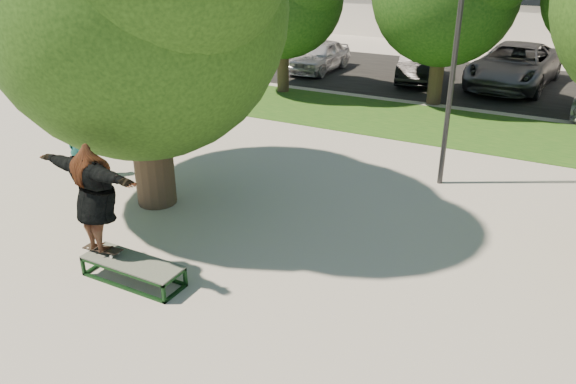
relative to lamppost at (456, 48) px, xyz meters
The scene contains 10 objects.
ground 5.99m from the lamppost, 101.31° to the right, with size 120.00×120.00×0.00m, color #A9A59C.
grass_strip 5.49m from the lamppost, 90.00° to the left, with size 30.00×4.00×0.02m, color #184614.
asphalt_strip 11.48m from the lamppost, 95.19° to the left, with size 40.00×8.00×0.01m, color black.
lamppost is the anchor object (origin of this frame).
grind_box 8.06m from the lamppost, 117.85° to the right, with size 1.80×0.60×0.38m.
skater_rig 8.01m from the lamppost, 122.06° to the right, with size 2.40×0.91×1.98m.
bystander 8.92m from the lamppost, 155.14° to the right, with size 0.61×0.40×1.68m, color #19625E.
car_silver_a 12.88m from the lamppost, 128.25° to the left, with size 1.57×3.89×1.33m, color silver.
car_dark 11.07m from the lamppost, 109.22° to the left, with size 1.38×3.97×1.31m, color black.
car_grey 11.22m from the lamppost, 89.79° to the left, with size 2.71×5.88×1.63m, color #5C5B61.
Camera 1 is at (3.59, -7.50, 5.27)m, focal length 35.00 mm.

